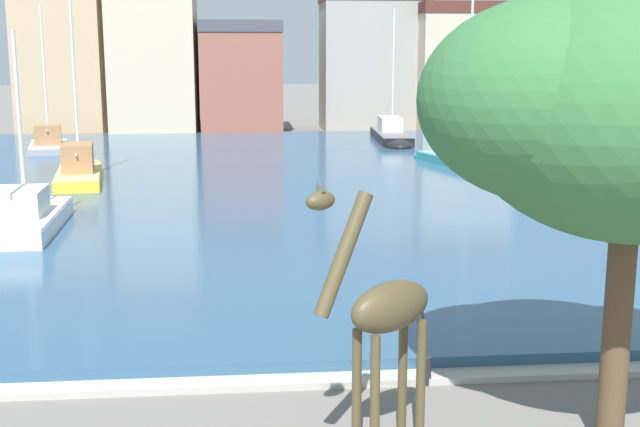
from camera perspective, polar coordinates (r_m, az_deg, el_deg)
harbor_water at (r=35.61m, az=-3.21°, el=2.24°), size 79.35×43.29×0.32m
quay_edge_coping at (r=14.45m, az=0.01°, el=-11.68°), size 79.35×0.50×0.12m
giraffe_statue at (r=11.48m, az=4.55°, el=-7.02°), size 2.07×1.68×4.10m
sailboat_yellow at (r=36.57m, az=-16.54°, el=2.81°), size 2.83×7.73×9.62m
sailboat_teal at (r=39.82m, az=10.11°, el=3.40°), size 4.23×9.82×9.39m
sailboat_white at (r=27.00m, az=-19.93°, el=-0.39°), size 2.42×6.58×6.37m
sailboat_navy at (r=48.33m, az=13.37°, el=4.81°), size 2.13×8.04×9.15m
sailboat_grey at (r=48.71m, az=-18.51°, el=4.59°), size 3.15×6.39×8.29m
sailboat_black at (r=50.91m, az=5.08°, el=5.39°), size 2.28×8.92×8.37m
shade_tree at (r=11.96m, az=20.74°, el=6.83°), size 6.04×4.73×6.66m
mooring_bollard at (r=14.51m, az=7.34°, el=-10.87°), size 0.24×0.24×0.50m
townhouse_corner_house at (r=61.69m, az=-17.61°, el=10.88°), size 6.11×5.73×11.82m
townhouse_end_terrace at (r=59.29m, az=-11.61°, el=11.48°), size 6.00×5.98×12.44m
townhouse_narrow_midrow at (r=59.70m, az=-5.52°, el=9.48°), size 5.76×7.43×7.92m
townhouse_wide_warehouse at (r=62.42m, az=3.73°, el=10.64°), size 7.83×5.79×10.24m
townhouse_tall_gabled at (r=62.13m, az=9.73°, el=10.06°), size 6.90×7.38×9.27m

